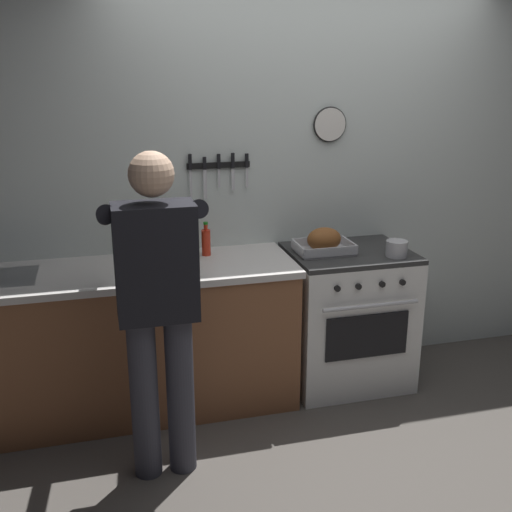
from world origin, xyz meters
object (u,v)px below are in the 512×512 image
at_px(person_cook, 157,298).
at_px(bottle_hot_sauce, 206,242).
at_px(cutting_board, 155,265).
at_px(bottle_olive_oil, 185,234).
at_px(bottle_dish_soap, 160,240).
at_px(saucepan, 397,249).
at_px(bottle_cooking_oil, 145,237).
at_px(stove, 347,317).
at_px(bottle_soy_sauce, 167,244).
at_px(roasting_pan, 324,242).

relative_size(person_cook, bottle_hot_sauce, 7.90).
distance_m(cutting_board, bottle_olive_oil, 0.31).
distance_m(cutting_board, bottle_dish_soap, 0.24).
bearing_deg(saucepan, bottle_cooking_oil, 164.78).
distance_m(stove, person_cook, 1.52).
height_order(cutting_board, bottle_cooking_oil, bottle_cooking_oil).
bearing_deg(bottle_olive_oil, stove, -10.73).
bearing_deg(bottle_olive_oil, bottle_soy_sauce, -153.27).
distance_m(roasting_pan, bottle_hot_sauce, 0.73).
relative_size(roasting_pan, saucepan, 2.66).
bearing_deg(bottle_olive_oil, roasting_pan, -12.12).
bearing_deg(bottle_soy_sauce, bottle_hot_sauce, 2.34).
bearing_deg(bottle_hot_sauce, roasting_pan, -10.28).
height_order(roasting_pan, saucepan, roasting_pan).
xyz_separation_m(bottle_soy_sauce, bottle_dish_soap, (-0.03, 0.08, 0.01)).
relative_size(roasting_pan, bottle_olive_oil, 1.14).
xyz_separation_m(saucepan, bottle_dish_soap, (-1.40, 0.39, 0.05)).
bearing_deg(bottle_olive_oil, saucepan, -16.55).
height_order(stove, person_cook, person_cook).
xyz_separation_m(person_cook, bottle_soy_sauce, (0.14, 0.78, 0.04)).
bearing_deg(stove, saucepan, -37.75).
bearing_deg(saucepan, bottle_soy_sauce, 167.20).
height_order(saucepan, bottle_cooking_oil, bottle_cooking_oil).
xyz_separation_m(saucepan, bottle_olive_oil, (-1.25, 0.37, 0.08)).
relative_size(cutting_board, bottle_cooking_oil, 1.28).
bearing_deg(bottle_cooking_oil, cutting_board, -82.49).
height_order(person_cook, bottle_olive_oil, person_cook).
bearing_deg(bottle_soy_sauce, bottle_olive_oil, 26.73).
xyz_separation_m(bottle_dish_soap, bottle_cooking_oil, (-0.09, 0.02, 0.02)).
bearing_deg(bottle_hot_sauce, cutting_board, -155.28).
distance_m(person_cook, bottle_soy_sauce, 0.80).
distance_m(saucepan, bottle_dish_soap, 1.45).
bearing_deg(bottle_soy_sauce, stove, -6.65).
relative_size(stove, bottle_hot_sauce, 4.28).
bearing_deg(bottle_soy_sauce, bottle_dish_soap, 112.97).
relative_size(cutting_board, bottle_hot_sauce, 1.71).
bearing_deg(saucepan, stove, 142.25).
height_order(person_cook, bottle_dish_soap, person_cook).
relative_size(stove, bottle_cooking_oil, 3.21).
bearing_deg(bottle_hot_sauce, bottle_cooking_oil, 166.90).
distance_m(bottle_olive_oil, bottle_dish_soap, 0.16).
height_order(bottle_olive_oil, bottle_soy_sauce, bottle_olive_oil).
height_order(person_cook, bottle_soy_sauce, person_cook).
bearing_deg(person_cook, roasting_pan, -73.28).
relative_size(bottle_soy_sauce, bottle_cooking_oil, 0.80).
relative_size(saucepan, bottle_soy_sauce, 0.59).
distance_m(stove, saucepan, 0.58).
height_order(bottle_olive_oil, bottle_hot_sauce, bottle_olive_oil).
distance_m(bottle_soy_sauce, bottle_cooking_oil, 0.15).
distance_m(bottle_hot_sauce, bottle_dish_soap, 0.28).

